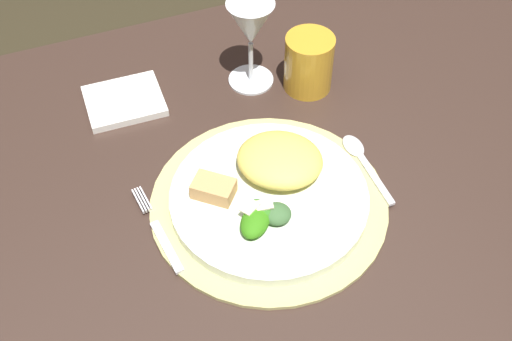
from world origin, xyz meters
The scene contains 11 objects.
dining_table centered at (0.00, 0.00, 0.61)m, with size 1.27×0.80×0.76m.
placemat centered at (-0.02, -0.08, 0.76)m, with size 0.34×0.34×0.01m, color tan.
dinner_plate centered at (-0.02, -0.08, 0.77)m, with size 0.28×0.28×0.02m, color silver.
pasta_serving centered at (0.01, -0.04, 0.80)m, with size 0.12×0.11×0.04m, color #E5CC56.
salad_greens centered at (-0.05, -0.12, 0.79)m, with size 0.09×0.07×0.03m.
bread_piece centered at (-0.09, -0.05, 0.80)m, with size 0.06×0.04×0.02m, color tan.
fork centered at (-0.18, -0.07, 0.77)m, with size 0.03×0.16×0.00m.
spoon centered at (0.14, -0.05, 0.77)m, with size 0.03×0.14×0.01m.
napkin centered at (-0.16, 0.20, 0.77)m, with size 0.12×0.10×0.01m, color silver.
wine_glass centered at (0.05, 0.18, 0.87)m, with size 0.08×0.08×0.15m.
amber_tumbler centered at (0.13, 0.14, 0.81)m, with size 0.08×0.08×0.10m, color gold.
Camera 1 is at (-0.25, -0.60, 1.50)m, focal length 46.22 mm.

